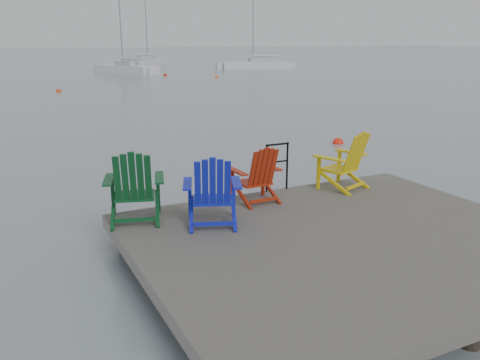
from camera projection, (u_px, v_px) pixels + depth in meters
name	position (u px, v px, depth m)	size (l,w,h in m)	color
ground	(345.00, 267.00, 7.49)	(400.00, 400.00, 0.00)	slate
dock	(346.00, 246.00, 7.40)	(6.00, 5.00, 1.40)	#2A2725
handrail	(277.00, 162.00, 9.43)	(0.48, 0.04, 0.90)	black
chair_green	(134.00, 186.00, 7.79)	(1.08, 1.02, 1.15)	#0B3E1C
chair_blue	(212.00, 190.00, 7.64)	(1.06, 1.02, 1.10)	#101BA9
chair_red	(257.00, 174.00, 8.74)	(0.82, 0.76, 1.00)	maroon
chair_yellow	(346.00, 160.00, 9.52)	(1.05, 1.00, 1.10)	gold
sailboat_near	(126.00, 70.00, 49.04)	(4.83, 7.43, 10.24)	silver
sailboat_mid	(147.00, 63.00, 62.83)	(7.49, 9.31, 13.08)	silver
sailboat_far	(256.00, 66.00, 56.79)	(7.91, 3.80, 10.67)	silver
buoy_a	(338.00, 143.00, 16.37)	(0.36, 0.36, 0.36)	red
buoy_b	(59.00, 92.00, 32.30)	(0.36, 0.36, 0.36)	red
buoy_c	(217.00, 78.00, 44.10)	(0.33, 0.33, 0.33)	#F05B0E
buoy_d	(165.00, 76.00, 46.46)	(0.38, 0.38, 0.38)	red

